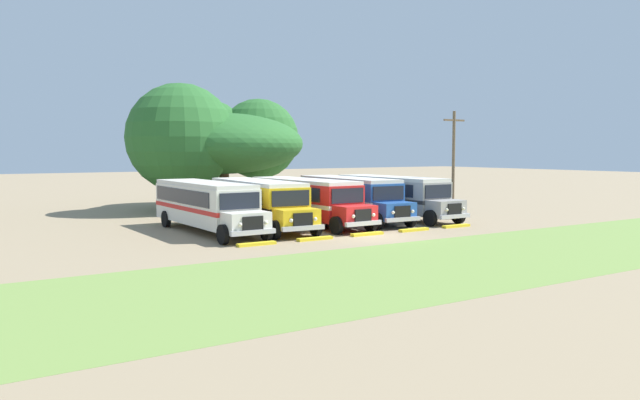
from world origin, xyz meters
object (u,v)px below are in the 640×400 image
parked_bus_slot_1 (259,201)px  parked_bus_slot_3 (350,196)px  parked_bus_slot_0 (206,204)px  parked_bus_slot_2 (306,199)px  utility_pole (453,162)px  parked_bus_slot_4 (393,195)px  broad_shade_tree (216,141)px

parked_bus_slot_1 → parked_bus_slot_3: size_ratio=1.00×
parked_bus_slot_0 → parked_bus_slot_1: bearing=90.8°
parked_bus_slot_2 → utility_pole: 10.34m
parked_bus_slot_1 → utility_pole: bearing=80.5°
parked_bus_slot_4 → parked_bus_slot_3: bearing=-98.4°
parked_bus_slot_4 → utility_pole: size_ratio=1.51×
parked_bus_slot_2 → parked_bus_slot_3: same height
parked_bus_slot_0 → parked_bus_slot_3: 10.28m
utility_pole → parked_bus_slot_2: bearing=163.3°
parked_bus_slot_1 → broad_shade_tree: size_ratio=0.71×
parked_bus_slot_3 → parked_bus_slot_0: bearing=-84.0°
parked_bus_slot_3 → parked_bus_slot_2: bearing=-80.4°
broad_shade_tree → utility_pole: broad_shade_tree is taller
parked_bus_slot_3 → parked_bus_slot_4: size_ratio=1.00×
parked_bus_slot_1 → parked_bus_slot_4: 10.22m
parked_bus_slot_0 → parked_bus_slot_3: bearing=91.6°
parked_bus_slot_3 → utility_pole: size_ratio=1.52×
broad_shade_tree → utility_pole: bearing=-58.5°
parked_bus_slot_3 → utility_pole: utility_pole is taller
parked_bus_slot_3 → parked_bus_slot_4: (3.29, -0.43, 0.00)m
broad_shade_tree → parked_bus_slot_3: bearing=-73.0°
parked_bus_slot_2 → broad_shade_tree: broad_shade_tree is taller
parked_bus_slot_4 → broad_shade_tree: bearing=-152.7°
parked_bus_slot_3 → utility_pole: 7.24m
parked_bus_slot_1 → broad_shade_tree: bearing=170.9°
parked_bus_slot_4 → parked_bus_slot_0: bearing=-90.7°
parked_bus_slot_0 → broad_shade_tree: bearing=154.0°
parked_bus_slot_0 → broad_shade_tree: size_ratio=0.71×
parked_bus_slot_2 → parked_bus_slot_4: 6.92m
parked_bus_slot_1 → broad_shade_tree: (2.94, 13.46, 3.82)m
parked_bus_slot_1 → parked_bus_slot_2: bearing=92.9°
parked_bus_slot_4 → utility_pole: (2.74, -2.88, 2.26)m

